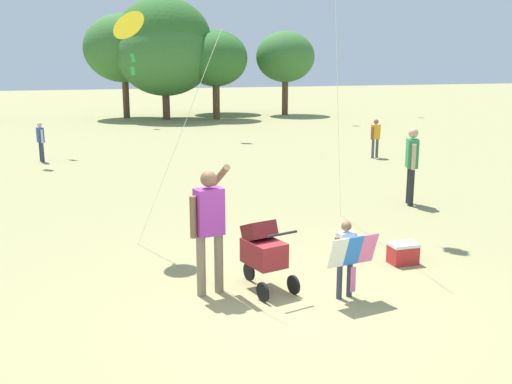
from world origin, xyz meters
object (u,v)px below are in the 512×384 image
at_px(stroller, 263,249).
at_px(person_back_turned, 412,160).
at_px(person_couple_left, 41,138).
at_px(person_red_shirt, 376,135).
at_px(kite_adult_black, 129,28).
at_px(child_with_butterfly_kite, 347,253).
at_px(person_adult_flyer, 209,221).
at_px(cooler_box, 403,253).

xyz_separation_m(stroller, person_back_turned, (4.82, 3.92, 0.44)).
relative_size(stroller, person_couple_left, 0.86).
xyz_separation_m(person_couple_left, person_back_turned, (8.34, -8.69, 0.28)).
bearing_deg(person_red_shirt, person_back_turned, -111.32).
bearing_deg(person_red_shirt, kite_adult_black, -139.70).
distance_m(stroller, person_red_shirt, 12.41).
bearing_deg(kite_adult_black, person_back_turned, 11.07).
relative_size(child_with_butterfly_kite, person_adult_flyer, 0.60).
bearing_deg(kite_adult_black, cooler_box, -29.68).
bearing_deg(child_with_butterfly_kite, person_adult_flyer, 157.62).
height_order(person_adult_flyer, person_red_shirt, person_adult_flyer).
bearing_deg(kite_adult_black, person_adult_flyer, -74.51).
bearing_deg(person_red_shirt, person_couple_left, 166.81).
height_order(person_adult_flyer, cooler_box, person_adult_flyer).
bearing_deg(person_adult_flyer, stroller, -3.94).
distance_m(person_adult_flyer, stroller, 0.92).
distance_m(stroller, cooler_box, 2.60).
bearing_deg(person_couple_left, person_red_shirt, -13.19).
relative_size(person_adult_flyer, kite_adult_black, 0.46).
bearing_deg(person_back_turned, stroller, -140.89).
distance_m(person_adult_flyer, person_red_shirt, 12.84).
distance_m(person_adult_flyer, kite_adult_black, 3.85).
bearing_deg(person_adult_flyer, cooler_box, 5.48).
xyz_separation_m(child_with_butterfly_kite, kite_adult_black, (-2.51, 3.36, 3.14)).
bearing_deg(person_couple_left, kite_adult_black, -78.51).
bearing_deg(stroller, cooler_box, 8.34).
distance_m(stroller, kite_adult_black, 4.44).
bearing_deg(person_red_shirt, stroller, -125.62).
bearing_deg(kite_adult_black, stroller, -60.62).
bearing_deg(person_back_turned, person_adult_flyer, -145.40).
bearing_deg(person_red_shirt, person_adult_flyer, -128.59).
bearing_deg(child_with_butterfly_kite, person_red_shirt, 59.96).
xyz_separation_m(person_red_shirt, person_back_turned, (-2.41, -6.17, 0.27)).
height_order(child_with_butterfly_kite, cooler_box, child_with_butterfly_kite).
distance_m(child_with_butterfly_kite, person_back_turned, 5.99).
distance_m(child_with_butterfly_kite, cooler_box, 1.93).
relative_size(child_with_butterfly_kite, cooler_box, 2.49).
distance_m(person_red_shirt, cooler_box, 10.80).
height_order(stroller, cooler_box, stroller).
height_order(stroller, person_red_shirt, person_red_shirt).
relative_size(kite_adult_black, person_couple_left, 3.16).
bearing_deg(person_couple_left, cooler_box, -63.63).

